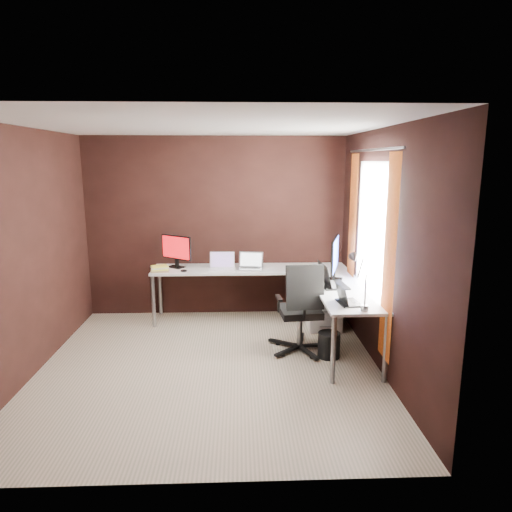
% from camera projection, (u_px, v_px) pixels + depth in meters
% --- Properties ---
extents(room, '(3.60, 3.60, 2.50)m').
position_uv_depth(room, '(241.00, 249.00, 4.71)').
color(room, '#C8B29B').
rests_on(room, ground).
extents(desk, '(2.65, 2.25, 0.73)m').
position_uv_depth(desk, '(280.00, 280.00, 5.80)').
color(desk, white).
rests_on(desk, ground).
extents(drawer_pedestal, '(0.42, 0.50, 0.60)m').
position_uv_depth(drawer_pedestal, '(323.00, 305.00, 6.01)').
color(drawer_pedestal, white).
rests_on(drawer_pedestal, ground).
extents(monitor_left, '(0.43, 0.32, 0.44)m').
position_uv_depth(monitor_left, '(176.00, 250.00, 6.21)').
color(monitor_left, black).
rests_on(monitor_left, desk).
extents(monitor_right, '(0.24, 0.63, 0.53)m').
position_uv_depth(monitor_right, '(335.00, 257.00, 5.51)').
color(monitor_right, black).
rests_on(monitor_right, desk).
extents(laptop_white, '(0.34, 0.25, 0.22)m').
position_uv_depth(laptop_white, '(222.00, 266.00, 6.15)').
color(laptop_white, white).
rests_on(laptop_white, desk).
extents(laptop_silver, '(0.36, 0.29, 0.22)m').
position_uv_depth(laptop_silver, '(250.00, 265.00, 6.16)').
color(laptop_silver, silver).
rests_on(laptop_silver, desk).
extents(laptop_black_big, '(0.33, 0.44, 0.27)m').
position_uv_depth(laptop_black_big, '(330.00, 281.00, 5.33)').
color(laptop_black_big, black).
rests_on(laptop_black_big, desk).
extents(laptop_black_small, '(0.24, 0.31, 0.20)m').
position_uv_depth(laptop_black_small, '(346.00, 299.00, 4.67)').
color(laptop_black_small, black).
rests_on(laptop_black_small, desk).
extents(book_stack, '(0.27, 0.24, 0.08)m').
position_uv_depth(book_stack, '(160.00, 269.00, 6.03)').
color(book_stack, '#8E734C').
rests_on(book_stack, desk).
extents(mouse_left, '(0.09, 0.06, 0.03)m').
position_uv_depth(mouse_left, '(184.00, 271.00, 5.99)').
color(mouse_left, black).
rests_on(mouse_left, desk).
extents(mouse_corner, '(0.10, 0.08, 0.03)m').
position_uv_depth(mouse_corner, '(294.00, 269.00, 6.07)').
color(mouse_corner, black).
rests_on(mouse_corner, desk).
extents(desk_lamp, '(0.19, 0.22, 0.56)m').
position_uv_depth(desk_lamp, '(358.00, 274.00, 4.44)').
color(desk_lamp, slate).
rests_on(desk_lamp, desk).
extents(office_chair, '(0.59, 0.59, 1.06)m').
position_uv_depth(office_chair, '(300.00, 325.00, 5.24)').
color(office_chair, black).
rests_on(office_chair, ground).
extents(wastebasket, '(0.25, 0.25, 0.29)m').
position_uv_depth(wastebasket, '(329.00, 345.00, 5.11)').
color(wastebasket, black).
rests_on(wastebasket, ground).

